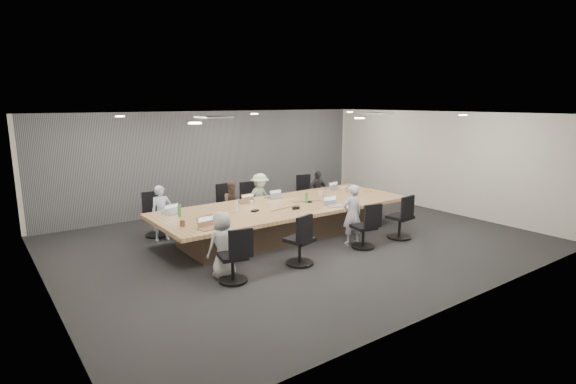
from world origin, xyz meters
TOP-DOWN VIEW (x-y plane):
  - floor at (0.00, 0.00)m, footprint 10.00×8.00m
  - ceiling at (0.00, 0.00)m, footprint 10.00×8.00m
  - wall_back at (0.00, 4.00)m, footprint 10.00×0.00m
  - wall_front at (0.00, -4.00)m, footprint 10.00×0.00m
  - wall_left at (-5.00, 0.00)m, footprint 0.00×8.00m
  - wall_right at (5.00, 0.00)m, footprint 0.00×8.00m
  - curtain at (0.00, 3.92)m, footprint 9.80×0.04m
  - conference_table at (0.00, 0.50)m, footprint 6.00×2.20m
  - chair_0 at (-2.44, 2.20)m, footprint 0.58×0.58m
  - chair_1 at (-0.62, 2.20)m, footprint 0.65×0.65m
  - chair_2 at (0.16, 2.20)m, footprint 0.59×0.59m
  - chair_3 at (2.07, 2.20)m, footprint 0.65×0.65m
  - chair_4 at (-2.34, -1.20)m, footprint 0.63×0.63m
  - chair_5 at (-0.89, -1.20)m, footprint 0.68×0.68m
  - chair_6 at (0.82, -1.20)m, footprint 0.61×0.61m
  - chair_7 at (1.98, -1.20)m, footprint 0.63×0.63m
  - person_0 at (-2.44, 1.85)m, footprint 0.48×0.34m
  - laptop_0 at (-2.44, 1.30)m, footprint 0.38×0.29m
  - person_1 at (-0.62, 1.85)m, footprint 0.65×0.56m
  - laptop_1 at (-0.62, 1.30)m, footprint 0.33×0.22m
  - person_2 at (0.16, 1.85)m, footprint 0.89×0.60m
  - laptop_2 at (0.16, 1.30)m, footprint 0.32×0.22m
  - person_3 at (2.07, 1.85)m, footprint 0.70×0.32m
  - laptop_3 at (2.07, 1.30)m, footprint 0.38×0.30m
  - person_4 at (-2.34, -0.85)m, footprint 0.60×0.42m
  - laptop_4 at (-2.34, -0.30)m, footprint 0.38×0.28m
  - person_6 at (0.82, -0.85)m, footprint 0.52×0.39m
  - laptop_6 at (0.82, -0.30)m, footprint 0.38×0.30m
  - bottle_green_left at (-2.41, 0.89)m, footprint 0.09×0.09m
  - bottle_green_right at (0.49, 0.34)m, footprint 0.09×0.09m
  - bottle_clear at (-1.22, 0.61)m, footprint 0.09×0.09m
  - cup_white_far at (-0.66, 0.92)m, footprint 0.09×0.09m
  - cup_white_near at (1.33, 0.84)m, footprint 0.10×0.10m
  - mug_brown at (-2.65, 0.16)m, footprint 0.12×0.12m
  - mic_left at (-0.92, 0.35)m, footprint 0.19×0.16m
  - mic_right at (0.57, 0.36)m, footprint 0.17×0.15m
  - stapler at (-0.10, -0.03)m, footprint 0.17×0.09m
  - canvas_bag at (2.13, 0.82)m, footprint 0.26×0.21m
  - snack_packet at (2.65, 0.44)m, footprint 0.22×0.21m

SIDE VIEW (x-z plane):
  - floor at x=0.00m, z-range 0.00..0.00m
  - chair_6 at x=0.82m, z-range 0.00..0.77m
  - chair_2 at x=0.16m, z-range 0.00..0.77m
  - chair_4 at x=-2.34m, z-range 0.00..0.78m
  - chair_3 at x=2.07m, z-range 0.00..0.79m
  - conference_table at x=0.00m, z-range 0.03..0.77m
  - chair_5 at x=-0.89m, z-range 0.00..0.83m
  - chair_1 at x=-0.62m, z-range 0.00..0.83m
  - chair_7 at x=1.98m, z-range 0.00..0.84m
  - chair_0 at x=-2.44m, z-range 0.00..0.84m
  - person_3 at x=2.07m, z-range 0.00..1.17m
  - person_1 at x=-0.62m, z-range 0.00..1.17m
  - person_4 at x=-2.34m, z-range 0.00..1.18m
  - person_0 at x=-2.44m, z-range 0.00..1.24m
  - person_2 at x=0.16m, z-range 0.00..1.27m
  - person_6 at x=0.82m, z-range 0.00..1.32m
  - laptop_0 at x=-2.44m, z-range 0.74..0.76m
  - laptop_1 at x=-0.62m, z-range 0.74..0.76m
  - laptop_2 at x=0.16m, z-range 0.74..0.76m
  - laptop_3 at x=2.07m, z-range 0.74..0.76m
  - laptop_4 at x=-2.34m, z-range 0.74..0.76m
  - laptop_6 at x=0.82m, z-range 0.74..0.76m
  - mic_right at x=0.57m, z-range 0.74..0.77m
  - mic_left at x=-0.92m, z-range 0.74..0.77m
  - snack_packet at x=2.65m, z-range 0.74..0.78m
  - stapler at x=-0.10m, z-range 0.74..0.80m
  - cup_white_far at x=-0.66m, z-range 0.74..0.84m
  - cup_white_near at x=1.33m, z-range 0.74..0.85m
  - mug_brown at x=-2.65m, z-range 0.74..0.86m
  - canvas_bag at x=2.13m, z-range 0.74..0.86m
  - bottle_clear at x=-1.22m, z-range 0.74..0.97m
  - bottle_green_right at x=0.49m, z-range 0.74..0.99m
  - bottle_green_left at x=-2.41m, z-range 0.74..0.99m
  - wall_back at x=0.00m, z-range 0.00..2.80m
  - wall_front at x=0.00m, z-range 0.00..2.80m
  - wall_left at x=-5.00m, z-range 0.00..2.80m
  - wall_right at x=5.00m, z-range 0.00..2.80m
  - curtain at x=0.00m, z-range 0.00..2.80m
  - ceiling at x=0.00m, z-range 2.80..2.80m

